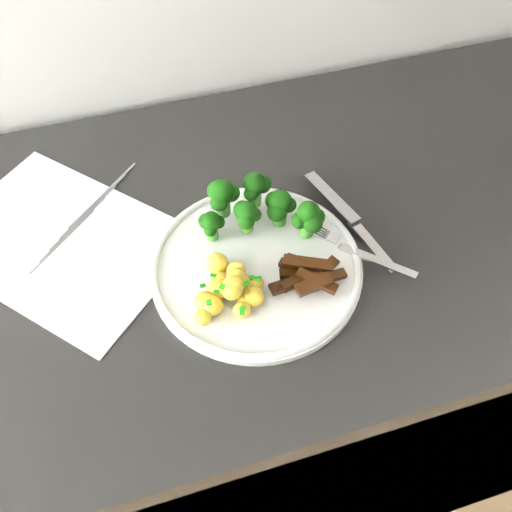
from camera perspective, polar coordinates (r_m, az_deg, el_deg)
name	(u,v)px	position (r m, az deg, el deg)	size (l,w,h in m)	color
counter	(272,370)	(1.17, 1.67, -11.46)	(2.42, 0.61, 0.91)	black
recipe_paper	(63,242)	(0.81, -18.90, 1.36)	(0.38, 0.38, 0.00)	white
plate	(256,266)	(0.73, 0.00, -1.03)	(0.28, 0.28, 0.02)	white
broccoli	(260,206)	(0.74, 0.40, 5.10)	(0.16, 0.11, 0.07)	#2B631C
potatoes	(230,287)	(0.69, -2.69, -3.18)	(0.10, 0.11, 0.04)	#EFBF4B
beef_strips	(308,274)	(0.71, 5.25, -1.79)	(0.10, 0.08, 0.03)	black
fork	(361,252)	(0.75, 10.56, 0.37)	(0.12, 0.13, 0.01)	#BBBBBF
knife	(360,232)	(0.78, 10.48, 2.40)	(0.06, 0.20, 0.02)	#BBBBBF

